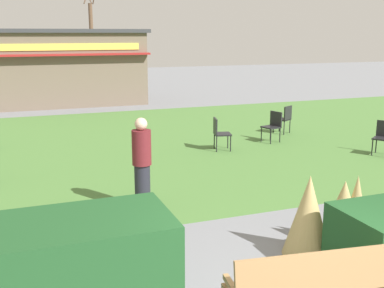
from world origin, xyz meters
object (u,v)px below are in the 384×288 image
object	(u,v)px
park_bench	(306,288)
cafe_chair_north	(285,117)
cafe_chair_west	(273,124)
tree_right_bg	(92,38)
cafe_chair_east	(384,135)
parked_car_center_slot	(74,74)
food_kiosk	(53,66)
person_standing	(142,164)
cafe_chair_center	(219,131)

from	to	relation	value
park_bench	cafe_chair_north	size ratio (longest dim) A/B	1.97
cafe_chair_west	tree_right_bg	size ratio (longest dim) A/B	0.14
cafe_chair_east	parked_car_center_slot	xyz separation A→B (m)	(-5.34, 21.25, 0.12)
cafe_chair_north	food_kiosk	bearing A→B (deg)	122.39
food_kiosk	tree_right_bg	size ratio (longest dim) A/B	1.27
park_bench	food_kiosk	bearing A→B (deg)	92.97
tree_right_bg	cafe_chair_east	bearing A→B (deg)	-82.36
park_bench	food_kiosk	world-z (taller)	food_kiosk
park_bench	tree_right_bg	distance (m)	31.50
food_kiosk	cafe_chair_west	world-z (taller)	food_kiosk
cafe_chair_east	parked_car_center_slot	size ratio (longest dim) A/B	0.21
park_bench	parked_car_center_slot	xyz separation A→B (m)	(0.87, 26.97, 0.16)
food_kiosk	tree_right_bg	distance (m)	13.14
cafe_chair_north	tree_right_bg	distance (m)	22.56
food_kiosk	tree_right_bg	world-z (taller)	tree_right_bg
cafe_chair_west	person_standing	size ratio (longest dim) A/B	0.53
cafe_chair_east	parked_car_center_slot	world-z (taller)	parked_car_center_slot
food_kiosk	cafe_chair_center	distance (m)	11.63
cafe_chair_east	person_standing	world-z (taller)	person_standing
food_kiosk	person_standing	bearing A→B (deg)	-89.00
food_kiosk	cafe_chair_east	size ratio (longest dim) A/B	8.94
food_kiosk	cafe_chair_east	world-z (taller)	food_kiosk
park_bench	tree_right_bg	xyz separation A→B (m)	(2.78, 31.30, 2.29)
parked_car_center_slot	tree_right_bg	distance (m)	5.18
person_standing	tree_right_bg	size ratio (longest dim) A/B	0.27
food_kiosk	cafe_chair_west	distance (m)	11.95
cafe_chair_west	cafe_chair_north	size ratio (longest dim) A/B	1.00
cafe_chair_west	parked_car_center_slot	bearing A→B (deg)	100.24
park_bench	parked_car_center_slot	bearing A→B (deg)	88.16
cafe_chair_east	person_standing	distance (m)	7.13
food_kiosk	parked_car_center_slot	distance (m)	8.49
person_standing	tree_right_bg	distance (m)	27.53
cafe_chair_center	park_bench	bearing A→B (deg)	-107.24
park_bench	cafe_chair_east	bearing A→B (deg)	42.68
cafe_chair_west	cafe_chair_center	size ratio (longest dim) A/B	1.00
food_kiosk	parked_car_center_slot	size ratio (longest dim) A/B	1.84
cafe_chair_center	parked_car_center_slot	bearing A→B (deg)	94.49
cafe_chair_north	person_standing	distance (m)	7.73
cafe_chair_east	tree_right_bg	world-z (taller)	tree_right_bg
park_bench	cafe_chair_west	xyz separation A→B (m)	(4.28, 8.07, 0.05)
cafe_chair_center	parked_car_center_slot	size ratio (longest dim) A/B	0.21
park_bench	person_standing	xyz separation A→B (m)	(-0.72, 4.05, 0.38)
cafe_chair_west	cafe_chair_center	world-z (taller)	same
park_bench	parked_car_center_slot	size ratio (longest dim) A/B	0.40
cafe_chair_west	cafe_chair_center	distance (m)	1.94
cafe_chair_center	person_standing	xyz separation A→B (m)	(-3.10, -3.62, 0.33)
person_standing	parked_car_center_slot	xyz separation A→B (m)	(1.58, 22.92, -0.22)
cafe_chair_north	tree_right_bg	world-z (taller)	tree_right_bg
cafe_chair_east	cafe_chair_west	bearing A→B (deg)	129.36
parked_car_center_slot	food_kiosk	bearing A→B (deg)	-102.62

